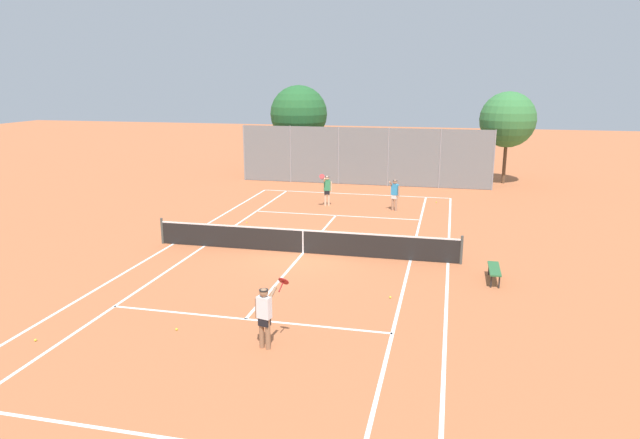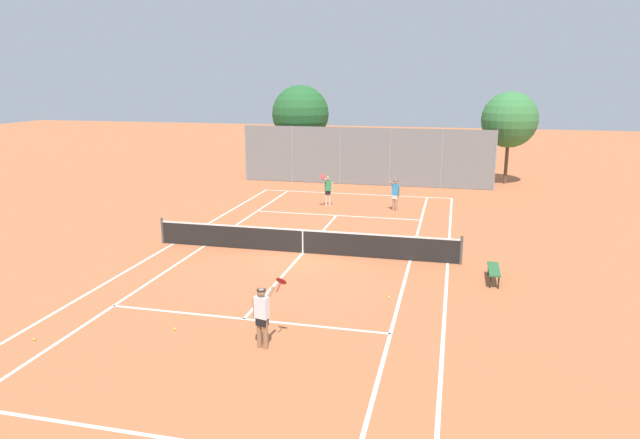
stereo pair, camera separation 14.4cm
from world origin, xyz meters
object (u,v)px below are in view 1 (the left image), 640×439
loose_tennis_ball_2 (390,297)px  tree_behind_right (509,121)px  player_near_side (265,314)px  player_far_left (327,189)px  tennis_net (303,241)px  loose_tennis_ball_3 (225,225)px  courtside_bench (494,270)px  loose_tennis_ball_0 (35,340)px  loose_tennis_ball_1 (177,329)px  loose_tennis_ball_4 (436,202)px  loose_tennis_ball_5 (247,222)px  player_far_right (395,193)px  tree_behind_left (298,116)px

loose_tennis_ball_2 → tree_behind_right: 22.44m
player_near_side → tree_behind_right: (7.72, 25.55, 3.06)m
player_far_left → tennis_net: bearing=-83.9°
loose_tennis_ball_2 → loose_tennis_ball_3: same height
player_near_side → courtside_bench: size_ratio=1.18×
loose_tennis_ball_0 → loose_tennis_ball_1: 3.55m
loose_tennis_ball_4 → loose_tennis_ball_5: bearing=-142.4°
player_far_right → loose_tennis_ball_0: size_ratio=24.24×
player_far_left → courtside_bench: 12.82m
player_far_right → loose_tennis_ball_2: 12.12m
loose_tennis_ball_2 → tree_behind_right: bearing=76.9°
tree_behind_left → player_near_side: bearing=-76.6°
player_far_left → loose_tennis_ball_3: player_far_left is taller
player_far_right → tree_behind_left: (-7.93, 10.47, 3.12)m
loose_tennis_ball_3 → tree_behind_left: bearing=92.5°
tennis_net → loose_tennis_ball_5: (-3.76, 3.95, -0.48)m
player_near_side → loose_tennis_ball_4: 18.84m
loose_tennis_ball_0 → loose_tennis_ball_2: size_ratio=1.00×
loose_tennis_ball_2 → courtside_bench: courtside_bench is taller
tennis_net → loose_tennis_ball_5: 5.48m
loose_tennis_ball_1 → loose_tennis_ball_5: (-2.20, 11.47, 0.00)m
loose_tennis_ball_0 → loose_tennis_ball_5: same height
tennis_net → loose_tennis_ball_2: size_ratio=181.82×
player_near_side → tree_behind_left: 27.46m
loose_tennis_ball_0 → courtside_bench: bearing=31.8°
loose_tennis_ball_5 → tree_behind_left: size_ratio=0.01×
player_far_left → player_far_right: 3.62m
tennis_net → loose_tennis_ball_4: tennis_net is taller
courtside_bench → tree_behind_right: 19.63m
loose_tennis_ball_0 → loose_tennis_ball_5: size_ratio=1.00×
tree_behind_right → player_near_side: bearing=-106.8°
player_near_side → loose_tennis_ball_5: player_near_side is taller
player_far_right → loose_tennis_ball_5: bearing=-147.2°
tree_behind_left → tennis_net: bearing=-74.3°
player_near_side → tree_behind_left: (-6.33, 26.54, 3.11)m
loose_tennis_ball_1 → tree_behind_right: tree_behind_right is taller
loose_tennis_ball_3 → loose_tennis_ball_4: size_ratio=1.00×
courtside_bench → tree_behind_right: size_ratio=0.26×
tree_behind_left → tree_behind_right: bearing=-4.0°
loose_tennis_ball_2 → loose_tennis_ball_5: 10.91m
player_near_side → player_far_right: player_near_side is taller
player_near_side → loose_tennis_ball_5: (-4.86, 11.90, -0.89)m
loose_tennis_ball_1 → tennis_net: bearing=78.3°
tennis_net → loose_tennis_ball_2: bearing=-45.8°
player_far_right → courtside_bench: player_far_right is taller
loose_tennis_ball_4 → courtside_bench: courtside_bench is taller
player_far_right → tree_behind_right: (6.12, 9.48, 3.08)m
player_far_left → loose_tennis_ball_3: size_ratio=26.88×
player_far_left → loose_tennis_ball_0: (-3.91, -17.39, -0.89)m
tree_behind_right → player_far_left: bearing=-136.8°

